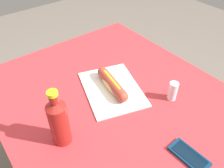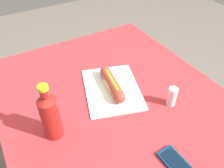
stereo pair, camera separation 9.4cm
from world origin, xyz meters
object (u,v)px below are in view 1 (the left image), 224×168
(hot_dog, at_px, (112,84))
(cell_phone, at_px, (189,156))
(salt_shaker, at_px, (173,91))
(soda_bottle, at_px, (59,121))

(hot_dog, height_order, cell_phone, hot_dog)
(salt_shaker, bearing_deg, hot_dog, -140.38)
(hot_dog, xyz_separation_m, cell_phone, (0.40, -0.00, -0.03))
(hot_dog, distance_m, soda_bottle, 0.31)
(cell_phone, height_order, salt_shaker, salt_shaker)
(hot_dog, height_order, soda_bottle, soda_bottle)
(hot_dog, relative_size, salt_shaker, 2.73)
(hot_dog, bearing_deg, cell_phone, -0.22)
(hot_dog, relative_size, soda_bottle, 0.99)
(hot_dog, distance_m, salt_shaker, 0.25)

